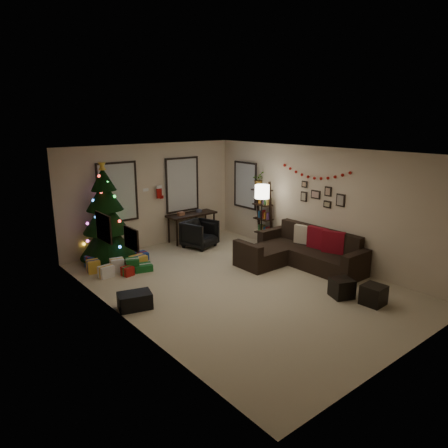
# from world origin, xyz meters

# --- Properties ---
(floor) EXTENTS (7.00, 7.00, 0.00)m
(floor) POSITION_xyz_m (0.00, 0.00, 0.00)
(floor) COLOR #BFB091
(floor) RESTS_ON ground
(ceiling) EXTENTS (7.00, 7.00, 0.00)m
(ceiling) POSITION_xyz_m (0.00, 0.00, 2.70)
(ceiling) COLOR white
(ceiling) RESTS_ON floor
(wall_back) EXTENTS (5.00, 0.00, 5.00)m
(wall_back) POSITION_xyz_m (0.00, 3.50, 1.35)
(wall_back) COLOR beige
(wall_back) RESTS_ON floor
(wall_front) EXTENTS (5.00, 0.00, 5.00)m
(wall_front) POSITION_xyz_m (0.00, -3.50, 1.35)
(wall_front) COLOR beige
(wall_front) RESTS_ON floor
(wall_left) EXTENTS (0.00, 7.00, 7.00)m
(wall_left) POSITION_xyz_m (-2.50, 0.00, 1.35)
(wall_left) COLOR beige
(wall_left) RESTS_ON floor
(wall_right) EXTENTS (0.00, 7.00, 7.00)m
(wall_right) POSITION_xyz_m (2.50, 0.00, 1.35)
(wall_right) COLOR beige
(wall_right) RESTS_ON floor
(window_back_left) EXTENTS (1.05, 0.06, 1.50)m
(window_back_left) POSITION_xyz_m (-0.95, 3.47, 1.55)
(window_back_left) COLOR #728CB2
(window_back_left) RESTS_ON wall_back
(window_back_right) EXTENTS (1.05, 0.06, 1.50)m
(window_back_right) POSITION_xyz_m (0.95, 3.47, 1.55)
(window_back_right) COLOR #728CB2
(window_back_right) RESTS_ON wall_back
(window_right_wall) EXTENTS (0.06, 0.90, 1.30)m
(window_right_wall) POSITION_xyz_m (2.47, 2.55, 1.50)
(window_right_wall) COLOR #728CB2
(window_right_wall) RESTS_ON wall_right
(christmas_tree) EXTENTS (1.31, 1.31, 2.44)m
(christmas_tree) POSITION_xyz_m (-1.46, 3.06, 1.01)
(christmas_tree) COLOR black
(christmas_tree) RESTS_ON floor
(presents) EXTENTS (1.50, 1.24, 0.30)m
(presents) POSITION_xyz_m (-1.50, 2.32, 0.12)
(presents) COLOR gold
(presents) RESTS_ON floor
(sofa) EXTENTS (1.82, 2.64, 0.85)m
(sofa) POSITION_xyz_m (1.85, -0.01, 0.28)
(sofa) COLOR black
(sofa) RESTS_ON floor
(pillow_red_a) EXTENTS (0.30, 0.51, 0.50)m
(pillow_red_a) POSITION_xyz_m (2.21, -0.68, 0.64)
(pillow_red_a) COLOR maroon
(pillow_red_a) RESTS_ON sofa
(pillow_red_b) EXTENTS (0.19, 0.52, 0.50)m
(pillow_red_b) POSITION_xyz_m (2.21, -0.24, 0.64)
(pillow_red_b) COLOR maroon
(pillow_red_b) RESTS_ON sofa
(pillow_cream) EXTENTS (0.26, 0.46, 0.44)m
(pillow_cream) POSITION_xyz_m (2.21, 0.18, 0.63)
(pillow_cream) COLOR beige
(pillow_cream) RESTS_ON sofa
(ottoman_near) EXTENTS (0.50, 0.50, 0.37)m
(ottoman_near) POSITION_xyz_m (1.12, -1.71, 0.18)
(ottoman_near) COLOR black
(ottoman_near) RESTS_ON floor
(ottoman_far) EXTENTS (0.41, 0.41, 0.37)m
(ottoman_far) POSITION_xyz_m (1.30, -2.27, 0.18)
(ottoman_far) COLOR black
(ottoman_far) RESTS_ON floor
(desk) EXTENTS (1.42, 0.51, 0.77)m
(desk) POSITION_xyz_m (1.08, 3.22, 0.68)
(desk) COLOR black
(desk) RESTS_ON floor
(desk_chair) EXTENTS (0.87, 0.84, 0.73)m
(desk_chair) POSITION_xyz_m (0.88, 2.57, 0.36)
(desk_chair) COLOR black
(desk_chair) RESTS_ON floor
(bookshelf) EXTENTS (0.30, 0.52, 1.76)m
(bookshelf) POSITION_xyz_m (2.30, 1.63, 0.85)
(bookshelf) COLOR black
(bookshelf) RESTS_ON floor
(potted_plant) EXTENTS (0.59, 0.59, 0.49)m
(potted_plant) POSITION_xyz_m (2.30, 1.87, 1.81)
(potted_plant) COLOR #4C4C4C
(potted_plant) RESTS_ON bookshelf
(floor_lamp) EXTENTS (0.36, 0.36, 1.71)m
(floor_lamp) POSITION_xyz_m (1.95, 1.36, 1.42)
(floor_lamp) COLOR black
(floor_lamp) RESTS_ON floor
(art_map) EXTENTS (0.04, 0.60, 0.50)m
(art_map) POSITION_xyz_m (-2.48, 0.78, 1.47)
(art_map) COLOR black
(art_map) RESTS_ON wall_left
(art_abstract) EXTENTS (0.04, 0.45, 0.35)m
(art_abstract) POSITION_xyz_m (-2.48, -0.27, 1.51)
(art_abstract) COLOR black
(art_abstract) RESTS_ON wall_left
(gallery) EXTENTS (0.03, 1.25, 0.54)m
(gallery) POSITION_xyz_m (2.48, -0.07, 1.57)
(gallery) COLOR black
(gallery) RESTS_ON wall_right
(garland) EXTENTS (0.08, 1.90, 0.30)m
(garland) POSITION_xyz_m (2.45, 0.14, 2.09)
(garland) COLOR #A5140C
(garland) RESTS_ON wall_right
(stocking_left) EXTENTS (0.20, 0.05, 0.36)m
(stocking_left) POSITION_xyz_m (-0.14, 3.53, 1.39)
(stocking_left) COLOR #990F0C
(stocking_left) RESTS_ON wall_back
(stocking_right) EXTENTS (0.20, 0.05, 0.36)m
(stocking_right) POSITION_xyz_m (0.19, 3.39, 1.45)
(stocking_right) COLOR #990F0C
(stocking_right) RESTS_ON wall_back
(storage_bin) EXTENTS (0.67, 0.53, 0.29)m
(storage_bin) POSITION_xyz_m (-2.18, 0.35, 0.15)
(storage_bin) COLOR black
(storage_bin) RESTS_ON floor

